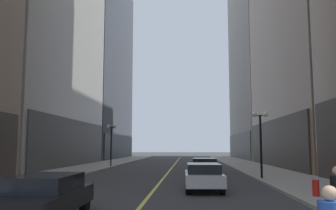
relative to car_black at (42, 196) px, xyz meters
name	(u,v)px	position (x,y,z in m)	size (l,w,h in m)	color
ground_plane	(172,167)	(2.51, 27.84, -0.72)	(200.00, 200.00, 0.00)	#38383A
sidewalk_left	(96,166)	(-5.74, 27.84, -0.65)	(4.50, 78.00, 0.15)	#9E9991
sidewalk_right	(251,166)	(10.76, 27.84, -0.65)	(4.50, 78.00, 0.15)	#9E9991
lane_centre_stripe	(172,167)	(2.51, 27.84, -0.72)	(0.16, 70.00, 0.01)	#E5D64C
building_left_far	(90,65)	(-13.74, 52.84, 16.39)	(11.71, 26.00, 34.37)	#4C515B
building_right_far	(267,56)	(18.38, 52.84, 17.58)	(10.94, 26.00, 36.78)	#A8A399
car_black	(42,196)	(0.00, 0.00, 0.00)	(2.01, 4.58, 1.32)	black
car_silver	(203,176)	(4.97, 7.58, 0.00)	(1.85, 4.43, 1.32)	#B7B7BC
car_red	(204,167)	(5.38, 15.75, 0.00)	(1.97, 4.47, 1.32)	#B21919
street_lamp_left_far	(111,136)	(-3.89, 26.84, 2.54)	(1.06, 0.36, 4.43)	black
street_lamp_right_mid	(260,129)	(8.91, 13.11, 2.54)	(1.06, 0.36, 4.43)	black
fire_hydrant_right	(316,190)	(9.41, 4.76, -0.32)	(0.28, 0.28, 0.80)	red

